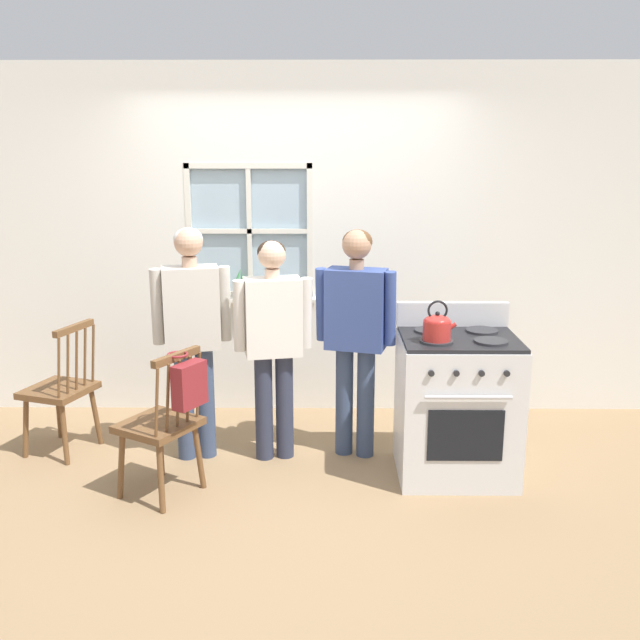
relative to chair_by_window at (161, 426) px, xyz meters
The scene contains 11 objects.
ground_plane 0.89m from the chair_by_window, ahead, with size 16.00×16.00×0.00m, color #937551.
wall_back 1.93m from the chair_by_window, 62.60° to the left, with size 6.40×0.16×2.70m.
chair_by_window is the anchor object (origin of this frame).
chair_near_wall 1.05m from the chair_by_window, 142.94° to the left, with size 0.51×0.53×0.93m.
person_elderly_left 0.75m from the chair_by_window, 78.95° to the left, with size 0.53×0.29×1.58m.
person_teen_center 0.95m from the chair_by_window, 40.21° to the left, with size 0.53×0.28×1.50m.
person_adult_right 1.42m from the chair_by_window, 26.56° to the left, with size 0.55×0.31×1.56m.
stove 1.86m from the chair_by_window, ahead, with size 0.74×0.68×1.08m.
kettle 1.78m from the chair_by_window, ahead, with size 0.21×0.17×0.25m.
potted_plant 1.56m from the chair_by_window, 77.12° to the left, with size 0.11×0.11×0.24m.
handbag 0.39m from the chair_by_window, 30.27° to the right, with size 0.25×0.24×0.31m.
Camera 1 is at (0.22, -4.12, 2.09)m, focal length 40.00 mm.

